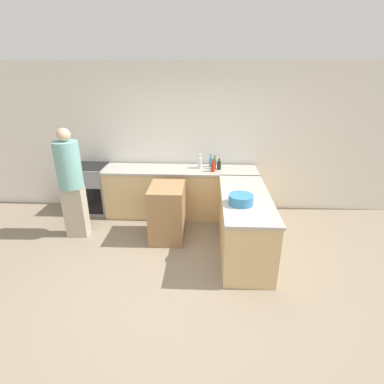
# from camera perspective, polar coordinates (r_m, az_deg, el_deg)

# --- Properties ---
(ground_plane) EXTENTS (14.00, 14.00, 0.00)m
(ground_plane) POSITION_cam_1_polar(r_m,az_deg,el_deg) (4.03, -4.55, -16.96)
(ground_plane) COLOR gray
(wall_back) EXTENTS (8.00, 0.06, 2.70)m
(wall_back) POSITION_cam_1_polar(r_m,az_deg,el_deg) (5.64, -1.91, 10.04)
(wall_back) COLOR white
(wall_back) RESTS_ON ground_plane
(counter_back) EXTENTS (2.75, 0.69, 0.90)m
(counter_back) POSITION_cam_1_polar(r_m,az_deg,el_deg) (5.56, -2.09, 0.13)
(counter_back) COLOR #D6B27A
(counter_back) RESTS_ON ground_plane
(counter_peninsula) EXTENTS (0.69, 1.80, 0.90)m
(counter_peninsula) POSITION_cam_1_polar(r_m,az_deg,el_deg) (4.48, 9.86, -6.01)
(counter_peninsula) COLOR #D6B27A
(counter_peninsula) RESTS_ON ground_plane
(range_oven) EXTENTS (0.61, 0.59, 0.91)m
(range_oven) POSITION_cam_1_polar(r_m,az_deg,el_deg) (5.98, -18.39, 0.60)
(range_oven) COLOR #99999E
(range_oven) RESTS_ON ground_plane
(island_table) EXTENTS (0.53, 0.68, 0.89)m
(island_table) POSITION_cam_1_polar(r_m,az_deg,el_deg) (4.78, -4.73, -3.89)
(island_table) COLOR #997047
(island_table) RESTS_ON ground_plane
(mixing_bowl) EXTENTS (0.33, 0.33, 0.13)m
(mixing_bowl) POSITION_cam_1_polar(r_m,az_deg,el_deg) (4.00, 9.29, -1.42)
(mixing_bowl) COLOR teal
(mixing_bowl) RESTS_ON counter_peninsula
(vinegar_bottle_clear) EXTENTS (0.08, 0.08, 0.27)m
(vinegar_bottle_clear) POSITION_cam_1_polar(r_m,az_deg,el_deg) (5.40, 1.48, 5.66)
(vinegar_bottle_clear) COLOR silver
(vinegar_bottle_clear) RESTS_ON counter_back
(olive_oil_bottle) EXTENTS (0.06, 0.06, 0.25)m
(olive_oil_bottle) POSITION_cam_1_polar(r_m,az_deg,el_deg) (5.37, 4.30, 5.43)
(olive_oil_bottle) COLOR #475B1E
(olive_oil_bottle) RESTS_ON counter_back
(wine_bottle_dark) EXTENTS (0.07, 0.07, 0.20)m
(wine_bottle_dark) POSITION_cam_1_polar(r_m,az_deg,el_deg) (5.36, 5.18, 5.13)
(wine_bottle_dark) COLOR black
(wine_bottle_dark) RESTS_ON counter_back
(dish_soap_bottle) EXTENTS (0.06, 0.06, 0.24)m
(dish_soap_bottle) POSITION_cam_1_polar(r_m,az_deg,el_deg) (5.49, 3.60, 5.76)
(dish_soap_bottle) COLOR #338CBF
(dish_soap_bottle) RESTS_ON counter_back
(hot_sauce_bottle) EXTENTS (0.08, 0.08, 0.22)m
(hot_sauce_bottle) POSITION_cam_1_polar(r_m,az_deg,el_deg) (5.23, 4.02, 4.85)
(hot_sauce_bottle) COLOR red
(hot_sauce_bottle) RESTS_ON counter_back
(person_by_range) EXTENTS (0.37, 0.37, 1.77)m
(person_by_range) POSITION_cam_1_polar(r_m,az_deg,el_deg) (5.00, -22.09, 2.02)
(person_by_range) COLOR #ADA38E
(person_by_range) RESTS_ON ground_plane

